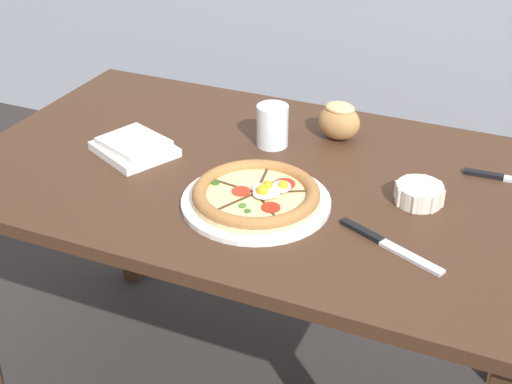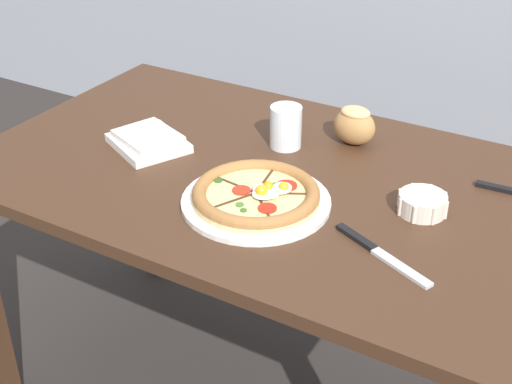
{
  "view_description": "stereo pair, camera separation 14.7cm",
  "coord_description": "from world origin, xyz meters",
  "px_view_note": "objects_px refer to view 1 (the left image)",
  "views": [
    {
      "loc": [
        0.57,
        -1.29,
        1.51
      ],
      "look_at": [
        0.06,
        -0.14,
        0.77
      ],
      "focal_mm": 50.0,
      "sensor_mm": 36.0,
      "label": 1
    },
    {
      "loc": [
        0.7,
        -1.23,
        1.51
      ],
      "look_at": [
        0.06,
        -0.14,
        0.77
      ],
      "focal_mm": 50.0,
      "sensor_mm": 36.0,
      "label": 2
    }
  ],
  "objects_px": {
    "dining_table": "(255,209)",
    "bread_piece_near": "(339,120)",
    "napkin_folded": "(134,147)",
    "pizza": "(256,196)",
    "knife_spare": "(510,179)",
    "ramekin_bowl": "(419,193)",
    "water_glass": "(272,128)",
    "knife_main": "(388,245)"
  },
  "relations": [
    {
      "from": "napkin_folded",
      "to": "knife_spare",
      "type": "height_order",
      "value": "napkin_folded"
    },
    {
      "from": "napkin_folded",
      "to": "bread_piece_near",
      "type": "xyz_separation_m",
      "value": [
        0.42,
        0.27,
        0.03
      ]
    },
    {
      "from": "dining_table",
      "to": "bread_piece_near",
      "type": "height_order",
      "value": "bread_piece_near"
    },
    {
      "from": "water_glass",
      "to": "knife_main",
      "type": "bearing_deg",
      "value": -40.06
    },
    {
      "from": "bread_piece_near",
      "to": "knife_main",
      "type": "bearing_deg",
      "value": -60.31
    },
    {
      "from": "dining_table",
      "to": "knife_spare",
      "type": "distance_m",
      "value": 0.57
    },
    {
      "from": "dining_table",
      "to": "napkin_folded",
      "type": "xyz_separation_m",
      "value": [
        -0.29,
        -0.04,
        0.12
      ]
    },
    {
      "from": "bread_piece_near",
      "to": "water_glass",
      "type": "bearing_deg",
      "value": -144.4
    },
    {
      "from": "knife_spare",
      "to": "ramekin_bowl",
      "type": "bearing_deg",
      "value": -136.76
    },
    {
      "from": "bread_piece_near",
      "to": "knife_spare",
      "type": "height_order",
      "value": "bread_piece_near"
    },
    {
      "from": "pizza",
      "to": "knife_main",
      "type": "xyz_separation_m",
      "value": [
        0.29,
        -0.04,
        -0.02
      ]
    },
    {
      "from": "water_glass",
      "to": "dining_table",
      "type": "bearing_deg",
      "value": -84.46
    },
    {
      "from": "dining_table",
      "to": "knife_spare",
      "type": "relative_size",
      "value": 6.44
    },
    {
      "from": "pizza",
      "to": "water_glass",
      "type": "bearing_deg",
      "value": 105.62
    },
    {
      "from": "ramekin_bowl",
      "to": "napkin_folded",
      "type": "relative_size",
      "value": 0.47
    },
    {
      "from": "napkin_folded",
      "to": "knife_spare",
      "type": "bearing_deg",
      "value": 14.76
    },
    {
      "from": "dining_table",
      "to": "knife_main",
      "type": "relative_size",
      "value": 5.89
    },
    {
      "from": "dining_table",
      "to": "bread_piece_near",
      "type": "bearing_deg",
      "value": 61.76
    },
    {
      "from": "knife_main",
      "to": "knife_spare",
      "type": "height_order",
      "value": "same"
    },
    {
      "from": "bread_piece_near",
      "to": "knife_main",
      "type": "xyz_separation_m",
      "value": [
        0.23,
        -0.4,
        -0.05
      ]
    },
    {
      "from": "knife_spare",
      "to": "water_glass",
      "type": "distance_m",
      "value": 0.55
    },
    {
      "from": "bread_piece_near",
      "to": "water_glass",
      "type": "relative_size",
      "value": 1.13
    },
    {
      "from": "knife_spare",
      "to": "water_glass",
      "type": "relative_size",
      "value": 2.01
    },
    {
      "from": "dining_table",
      "to": "water_glass",
      "type": "height_order",
      "value": "water_glass"
    },
    {
      "from": "dining_table",
      "to": "ramekin_bowl",
      "type": "relative_size",
      "value": 12.49
    },
    {
      "from": "napkin_folded",
      "to": "water_glass",
      "type": "distance_m",
      "value": 0.33
    },
    {
      "from": "dining_table",
      "to": "pizza",
      "type": "bearing_deg",
      "value": -65.49
    },
    {
      "from": "pizza",
      "to": "bread_piece_near",
      "type": "bearing_deg",
      "value": 80.56
    },
    {
      "from": "pizza",
      "to": "dining_table",
      "type": "bearing_deg",
      "value": 114.51
    },
    {
      "from": "pizza",
      "to": "ramekin_bowl",
      "type": "xyz_separation_m",
      "value": [
        0.31,
        0.14,
        0.0
      ]
    },
    {
      "from": "bread_piece_near",
      "to": "knife_spare",
      "type": "xyz_separation_m",
      "value": [
        0.41,
        -0.05,
        -0.05
      ]
    },
    {
      "from": "pizza",
      "to": "knife_spare",
      "type": "height_order",
      "value": "pizza"
    },
    {
      "from": "dining_table",
      "to": "bread_piece_near",
      "type": "xyz_separation_m",
      "value": [
        0.12,
        0.23,
        0.15
      ]
    },
    {
      "from": "napkin_folded",
      "to": "knife_main",
      "type": "bearing_deg",
      "value": -12.05
    },
    {
      "from": "bread_piece_near",
      "to": "knife_main",
      "type": "relative_size",
      "value": 0.51
    },
    {
      "from": "pizza",
      "to": "bread_piece_near",
      "type": "height_order",
      "value": "bread_piece_near"
    },
    {
      "from": "ramekin_bowl",
      "to": "napkin_folded",
      "type": "distance_m",
      "value": 0.67
    },
    {
      "from": "pizza",
      "to": "bread_piece_near",
      "type": "xyz_separation_m",
      "value": [
        0.06,
        0.36,
        0.03
      ]
    },
    {
      "from": "knife_spare",
      "to": "knife_main",
      "type": "bearing_deg",
      "value": -120.0
    },
    {
      "from": "napkin_folded",
      "to": "water_glass",
      "type": "relative_size",
      "value": 2.19
    },
    {
      "from": "pizza",
      "to": "knife_spare",
      "type": "bearing_deg",
      "value": 33.78
    },
    {
      "from": "napkin_folded",
      "to": "bread_piece_near",
      "type": "bearing_deg",
      "value": 32.55
    }
  ]
}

